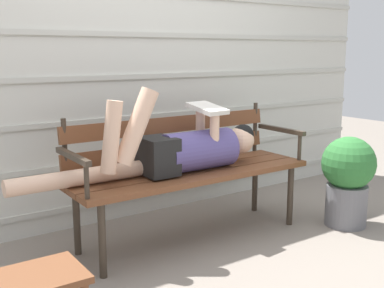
{
  "coord_description": "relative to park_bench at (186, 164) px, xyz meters",
  "views": [
    {
      "loc": [
        -1.75,
        -2.39,
        1.26
      ],
      "look_at": [
        0.0,
        0.15,
        0.66
      ],
      "focal_mm": 44.57,
      "sensor_mm": 36.0,
      "label": 1
    }
  ],
  "objects": [
    {
      "name": "ground_plane",
      "position": [
        -0.0,
        -0.22,
        -0.51
      ],
      "size": [
        12.0,
        12.0,
        0.0
      ],
      "primitive_type": "plane",
      "color": "gray"
    },
    {
      "name": "house_siding",
      "position": [
        -0.0,
        0.6,
        0.72
      ],
      "size": [
        4.71,
        0.08,
        2.45
      ],
      "color": "beige",
      "rests_on": "ground"
    },
    {
      "name": "park_bench",
      "position": [
        0.0,
        0.0,
        0.0
      ],
      "size": [
        1.69,
        0.51,
        0.86
      ],
      "color": "brown",
      "rests_on": "ground"
    },
    {
      "name": "reclining_person",
      "position": [
        -0.09,
        -0.07,
        0.13
      ],
      "size": [
        1.71,
        0.27,
        0.58
      ],
      "color": "#514784"
    },
    {
      "name": "potted_plant",
      "position": [
        1.07,
        -0.5,
        -0.14
      ],
      "size": [
        0.39,
        0.39,
        0.66
      ],
      "color": "slate",
      "rests_on": "ground"
    }
  ]
}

